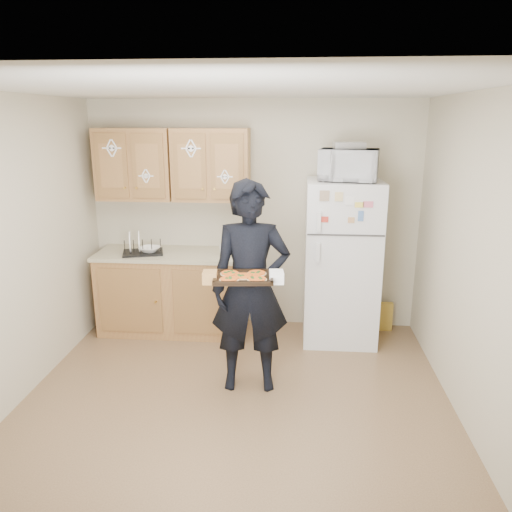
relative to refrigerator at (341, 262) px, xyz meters
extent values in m
plane|color=brown|center=(-0.95, -1.43, -0.85)|extent=(3.60, 3.60, 0.00)
plane|color=silver|center=(-0.95, -1.43, 1.65)|extent=(3.60, 3.60, 0.00)
cube|color=#BDB399|center=(-0.95, 0.37, 0.40)|extent=(3.60, 0.04, 2.50)
cube|color=#BDB399|center=(-0.95, -3.23, 0.40)|extent=(3.60, 0.04, 2.50)
cube|color=#BDB399|center=(-2.75, -1.43, 0.40)|extent=(0.04, 3.60, 2.50)
cube|color=#BDB399|center=(0.85, -1.43, 0.40)|extent=(0.04, 3.60, 2.50)
cube|color=silver|center=(0.00, 0.00, 0.00)|extent=(0.75, 0.70, 1.70)
cube|color=brown|center=(-1.80, 0.05, -0.42)|extent=(1.60, 0.60, 0.86)
cube|color=#B6AF8C|center=(-1.80, 0.05, 0.03)|extent=(1.64, 0.64, 0.04)
cube|color=brown|center=(-2.20, 0.18, 0.98)|extent=(0.80, 0.33, 0.75)
cube|color=brown|center=(-1.38, 0.18, 0.98)|extent=(0.80, 0.33, 0.75)
cube|color=#D1C449|center=(0.52, 0.24, -0.69)|extent=(0.20, 0.07, 0.32)
imported|color=black|center=(-0.85, -1.08, 0.06)|extent=(0.71, 0.50, 1.83)
cube|color=black|center=(-0.88, -1.38, 0.25)|extent=(0.49, 0.38, 0.04)
cylinder|color=orange|center=(-0.98, -1.46, 0.26)|extent=(0.15, 0.15, 0.02)
cylinder|color=orange|center=(-0.76, -1.44, 0.26)|extent=(0.15, 0.15, 0.02)
cylinder|color=orange|center=(-0.99, -1.31, 0.26)|extent=(0.15, 0.15, 0.02)
cylinder|color=orange|center=(-0.78, -1.29, 0.26)|extent=(0.15, 0.15, 0.02)
cylinder|color=orange|center=(-0.88, -1.38, 0.26)|extent=(0.15, 0.15, 0.02)
imported|color=silver|center=(0.02, -0.05, 1.01)|extent=(0.62, 0.48, 0.31)
cube|color=silver|center=(0.02, -0.02, 1.19)|extent=(0.31, 0.23, 0.06)
cube|color=black|center=(-2.11, -0.02, 0.13)|extent=(0.49, 0.42, 0.17)
imported|color=white|center=(-2.03, -0.02, 0.10)|extent=(0.25, 0.25, 0.05)
imported|color=silver|center=(-1.23, -0.01, 0.13)|extent=(0.08, 0.08, 0.17)
camera|label=1|loc=(-0.47, -5.05, 1.45)|focal=35.00mm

